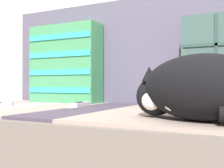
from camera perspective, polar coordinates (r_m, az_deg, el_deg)
name	(u,v)px	position (r m, az deg, el deg)	size (l,w,h in m)	color
couch	(139,160)	(1.15, 5.59, -15.04)	(1.88, 0.91, 0.39)	brown
sofa_backrest	(166,50)	(1.49, 10.88, 6.71)	(1.85, 0.14, 0.55)	#514C60
throw_pillow_striped	(66,64)	(1.59, -9.42, 4.02)	(0.41, 0.14, 0.43)	#3D8956
sleeping_cat	(193,89)	(0.79, 16.21, -1.01)	(0.41, 0.29, 0.18)	black
game_remote_near	(80,105)	(1.26, -6.58, -4.18)	(0.07, 0.20, 0.02)	white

